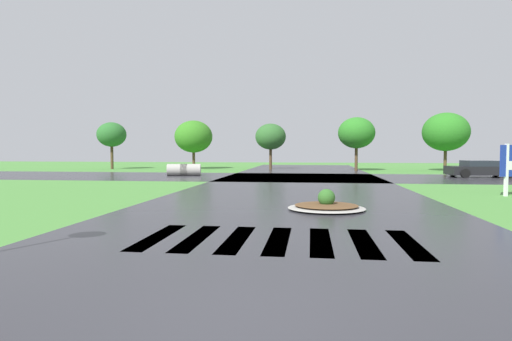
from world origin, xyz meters
TOP-DOWN VIEW (x-y plane):
  - asphalt_roadway at (0.00, 10.00)m, footprint 10.91×80.00m
  - asphalt_cross_road at (0.00, 25.56)m, footprint 90.00×9.82m
  - crosswalk_stripes at (0.00, 4.75)m, footprint 5.85×2.88m
  - median_island at (1.20, 9.51)m, footprint 2.50×2.38m
  - car_dark_suv at (12.69, 27.47)m, footprint 4.69×2.51m
  - drainage_pipe_stack at (-8.80, 26.50)m, footprint 2.62×1.38m
  - background_treeline at (-0.46, 36.43)m, footprint 35.49×5.29m

SIDE VIEW (x-z plane):
  - asphalt_roadway at x=0.00m, z-range 0.00..0.01m
  - asphalt_cross_road at x=0.00m, z-range 0.00..0.01m
  - crosswalk_stripes at x=0.00m, z-range 0.00..0.01m
  - median_island at x=1.20m, z-range -0.21..0.47m
  - drainage_pipe_stack at x=-8.80m, z-range 0.00..0.88m
  - car_dark_suv at x=12.69m, z-range -0.03..1.16m
  - background_treeline at x=-0.46m, z-range 0.77..6.08m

